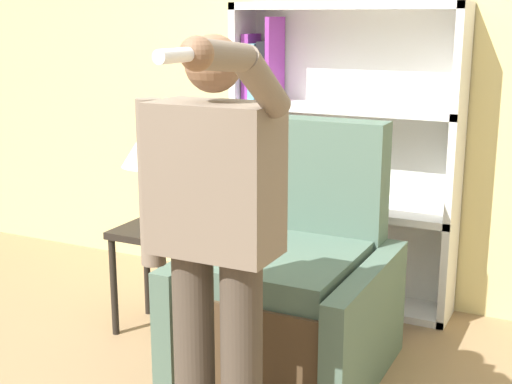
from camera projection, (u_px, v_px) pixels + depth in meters
The scene contains 6 objects.
wall_back at pixel (342, 54), 4.01m from camera, with size 8.00×0.11×2.80m.
bookcase at pixel (323, 162), 4.03m from camera, with size 1.27×0.28×1.69m.
armchair at pixel (292, 293), 3.31m from camera, with size 0.87×0.92×1.13m.
person_standing at pixel (214, 233), 2.44m from camera, with size 0.58×0.78×1.56m.
side_table at pixel (153, 251), 3.68m from camera, with size 0.35×0.35×0.56m.
table_lamp at pixel (149, 147), 3.55m from camera, with size 0.28×0.28×0.55m.
Camera 1 is at (1.38, -1.84, 1.61)m, focal length 50.00 mm.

